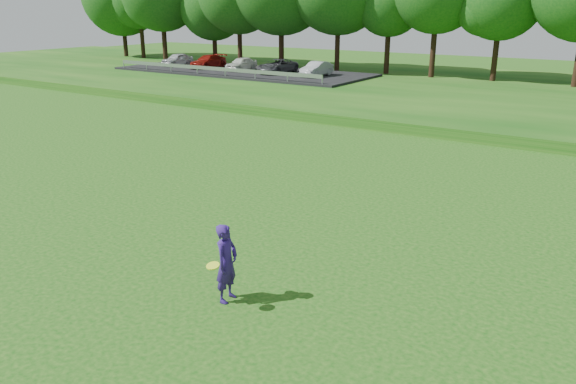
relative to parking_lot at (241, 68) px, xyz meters
The scene contains 5 objects.
ground 40.63m from the parking_lot, 53.88° to the right, with size 140.00×140.00×0.00m, color #0E480D.
berm 23.99m from the parking_lot, ahead, with size 130.00×30.00×0.60m, color #0E480D.
walking_path 27.18m from the parking_lot, 28.15° to the right, with size 130.00×1.60×0.04m, color gray.
parking_lot is the anchor object (origin of this frame).
woman 40.82m from the parking_lot, 52.37° to the right, with size 0.52×1.04×1.83m.
Camera 1 is at (8.40, -8.25, 6.36)m, focal length 35.00 mm.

